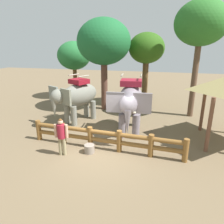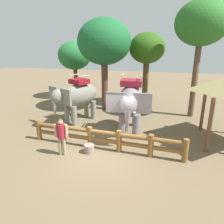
{
  "view_description": "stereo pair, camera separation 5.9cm",
  "coord_description": "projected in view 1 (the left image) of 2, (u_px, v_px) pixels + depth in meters",
  "views": [
    {
      "loc": [
        2.5,
        -8.15,
        4.77
      ],
      "look_at": [
        0.0,
        1.75,
        1.4
      ],
      "focal_mm": 33.19,
      "sensor_mm": 36.0,
      "label": 1
    },
    {
      "loc": [
        2.56,
        -8.13,
        4.77
      ],
      "look_at": [
        0.0,
        1.75,
        1.4
      ],
      "focal_mm": 33.19,
      "sensor_mm": 36.0,
      "label": 2
    }
  ],
  "objects": [
    {
      "name": "elephant_near_left",
      "position": [
        77.0,
        96.0,
        12.87
      ],
      "size": [
        2.72,
        3.49,
        2.97
      ],
      "color": "gray",
      "rests_on": "ground"
    },
    {
      "name": "log_fence",
      "position": [
        104.0,
        138.0,
        9.66
      ],
      "size": [
        7.44,
        0.65,
        1.05
      ],
      "color": "brown",
      "rests_on": "ground"
    },
    {
      "name": "tree_far_left",
      "position": [
        104.0,
        43.0,
        14.47
      ],
      "size": [
        3.77,
        3.77,
        6.52
      ],
      "color": "brown",
      "rests_on": "ground"
    },
    {
      "name": "elephant_center",
      "position": [
        130.0,
        102.0,
        11.12
      ],
      "size": [
        2.15,
        3.8,
        3.23
      ],
      "color": "slate",
      "rests_on": "ground"
    },
    {
      "name": "tree_far_right",
      "position": [
        201.0,
        24.0,
        12.59
      ],
      "size": [
        3.24,
        3.24,
        7.36
      ],
      "color": "brown",
      "rests_on": "ground"
    },
    {
      "name": "tree_back_center",
      "position": [
        147.0,
        50.0,
        15.68
      ],
      "size": [
        2.71,
        2.71,
        5.62
      ],
      "color": "brown",
      "rests_on": "ground"
    },
    {
      "name": "ground_plane",
      "position": [
        103.0,
        152.0,
        9.57
      ],
      "size": [
        60.0,
        60.0,
        0.0
      ],
      "primitive_type": "plane",
      "color": "brown"
    },
    {
      "name": "tourist_woman_in_black",
      "position": [
        61.0,
        134.0,
        9.05
      ],
      "size": [
        0.61,
        0.38,
        1.74
      ],
      "color": "#988C66",
      "rests_on": "ground"
    },
    {
      "name": "tree_deep_back",
      "position": [
        74.0,
        56.0,
        18.19
      ],
      "size": [
        2.89,
        2.89,
        5.02
      ],
      "color": "brown",
      "rests_on": "ground"
    },
    {
      "name": "feed_bucket",
      "position": [
        89.0,
        149.0,
        9.49
      ],
      "size": [
        0.47,
        0.47,
        0.39
      ],
      "color": "gray",
      "rests_on": "ground"
    }
  ]
}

